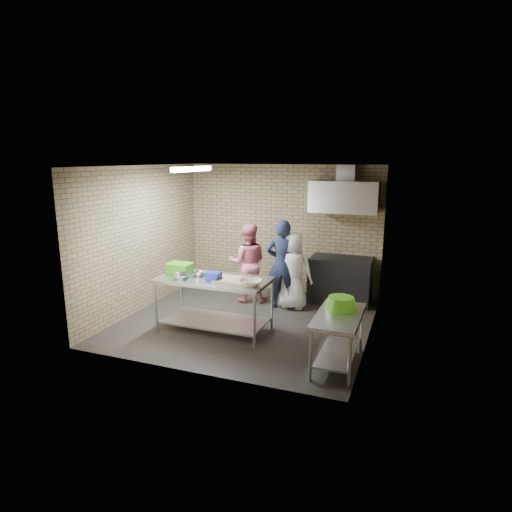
# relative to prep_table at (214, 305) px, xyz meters

# --- Properties ---
(floor) EXTENTS (4.20, 4.20, 0.00)m
(floor) POSITION_rel_prep_table_xyz_m (0.33, 0.60, -0.46)
(floor) COLOR black
(floor) RESTS_ON ground
(ceiling) EXTENTS (4.20, 4.20, 0.00)m
(ceiling) POSITION_rel_prep_table_xyz_m (0.33, 0.60, 2.24)
(ceiling) COLOR black
(ceiling) RESTS_ON ground
(back_wall) EXTENTS (4.20, 0.06, 2.70)m
(back_wall) POSITION_rel_prep_table_xyz_m (0.33, 2.60, 0.89)
(back_wall) COLOR #98835F
(back_wall) RESTS_ON ground
(front_wall) EXTENTS (4.20, 0.06, 2.70)m
(front_wall) POSITION_rel_prep_table_xyz_m (0.33, -1.40, 0.89)
(front_wall) COLOR #98835F
(front_wall) RESTS_ON ground
(left_wall) EXTENTS (0.06, 4.00, 2.70)m
(left_wall) POSITION_rel_prep_table_xyz_m (-1.77, 0.60, 0.89)
(left_wall) COLOR #98835F
(left_wall) RESTS_ON ground
(right_wall) EXTENTS (0.06, 4.00, 2.70)m
(right_wall) POSITION_rel_prep_table_xyz_m (2.43, 0.60, 0.89)
(right_wall) COLOR #98835F
(right_wall) RESTS_ON ground
(prep_table) EXTENTS (1.83, 0.92, 0.92)m
(prep_table) POSITION_rel_prep_table_xyz_m (0.00, 0.00, 0.00)
(prep_table) COLOR #B4B6BC
(prep_table) RESTS_ON floor
(side_counter) EXTENTS (0.60, 1.20, 0.75)m
(side_counter) POSITION_rel_prep_table_xyz_m (2.13, -0.50, -0.08)
(side_counter) COLOR silver
(side_counter) RESTS_ON floor
(stove) EXTENTS (1.20, 0.70, 0.90)m
(stove) POSITION_rel_prep_table_xyz_m (1.68, 2.25, -0.01)
(stove) COLOR black
(stove) RESTS_ON floor
(range_hood) EXTENTS (1.30, 0.60, 0.60)m
(range_hood) POSITION_rel_prep_table_xyz_m (1.68, 2.30, 1.64)
(range_hood) COLOR silver
(range_hood) RESTS_ON back_wall
(hood_duct) EXTENTS (0.35, 0.30, 0.30)m
(hood_duct) POSITION_rel_prep_table_xyz_m (1.68, 2.45, 2.09)
(hood_duct) COLOR #A5A8AD
(hood_duct) RESTS_ON back_wall
(wall_shelf) EXTENTS (0.80, 0.20, 0.04)m
(wall_shelf) POSITION_rel_prep_table_xyz_m (1.98, 2.49, 1.46)
(wall_shelf) COLOR #3F2B19
(wall_shelf) RESTS_ON back_wall
(fluorescent_fixture) EXTENTS (0.10, 1.25, 0.08)m
(fluorescent_fixture) POSITION_rel_prep_table_xyz_m (-0.67, 0.60, 2.18)
(fluorescent_fixture) COLOR white
(fluorescent_fixture) RESTS_ON ceiling
(green_crate) EXTENTS (0.41, 0.31, 0.16)m
(green_crate) POSITION_rel_prep_table_xyz_m (-0.70, 0.12, 0.54)
(green_crate) COLOR #389B1C
(green_crate) RESTS_ON prep_table
(blue_tub) EXTENTS (0.20, 0.20, 0.13)m
(blue_tub) POSITION_rel_prep_table_xyz_m (0.05, -0.10, 0.52)
(blue_tub) COLOR #1629AA
(blue_tub) RESTS_ON prep_table
(cutting_board) EXTENTS (0.56, 0.43, 0.03)m
(cutting_board) POSITION_rel_prep_table_xyz_m (0.35, -0.02, 0.47)
(cutting_board) COLOR tan
(cutting_board) RESTS_ON prep_table
(mixing_bowl_a) EXTENTS (0.33, 0.33, 0.07)m
(mixing_bowl_a) POSITION_rel_prep_table_xyz_m (-0.50, -0.20, 0.49)
(mixing_bowl_a) COLOR #B5B7BC
(mixing_bowl_a) RESTS_ON prep_table
(mixing_bowl_b) EXTENTS (0.25, 0.25, 0.07)m
(mixing_bowl_b) POSITION_rel_prep_table_xyz_m (-0.30, 0.05, 0.49)
(mixing_bowl_b) COLOR silver
(mixing_bowl_b) RESTS_ON prep_table
(ceramic_bowl) EXTENTS (0.41, 0.41, 0.09)m
(ceramic_bowl) POSITION_rel_prep_table_xyz_m (0.70, -0.15, 0.50)
(ceramic_bowl) COLOR beige
(ceramic_bowl) RESTS_ON prep_table
(green_basin) EXTENTS (0.46, 0.46, 0.17)m
(green_basin) POSITION_rel_prep_table_xyz_m (2.11, -0.25, 0.38)
(green_basin) COLOR #59C626
(green_basin) RESTS_ON side_counter
(bottle_red) EXTENTS (0.07, 0.07, 0.18)m
(bottle_red) POSITION_rel_prep_table_xyz_m (1.73, 2.49, 1.57)
(bottle_red) COLOR #B22619
(bottle_red) RESTS_ON wall_shelf
(bottle_green) EXTENTS (0.06, 0.06, 0.15)m
(bottle_green) POSITION_rel_prep_table_xyz_m (2.13, 2.49, 1.56)
(bottle_green) COLOR green
(bottle_green) RESTS_ON wall_shelf
(man_navy) EXTENTS (0.68, 0.49, 1.71)m
(man_navy) POSITION_rel_prep_table_xyz_m (0.70, 1.49, 0.40)
(man_navy) COLOR #141A32
(man_navy) RESTS_ON floor
(woman_pink) EXTENTS (0.93, 0.83, 1.58)m
(woman_pink) POSITION_rel_prep_table_xyz_m (-0.06, 1.64, 0.33)
(woman_pink) COLOR #DB7486
(woman_pink) RESTS_ON floor
(woman_white) EXTENTS (0.76, 0.53, 1.49)m
(woman_white) POSITION_rel_prep_table_xyz_m (0.90, 1.57, 0.29)
(woman_white) COLOR white
(woman_white) RESTS_ON floor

